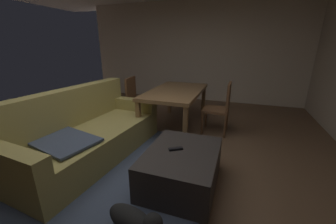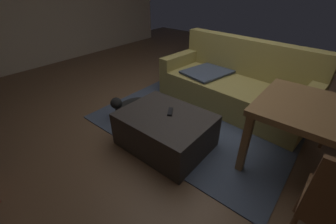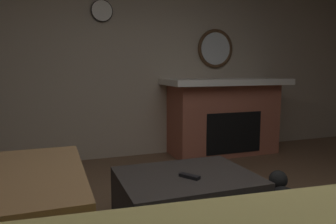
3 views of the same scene
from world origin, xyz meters
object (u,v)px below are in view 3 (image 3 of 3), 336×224
at_px(fireplace, 224,116).
at_px(tv_remote, 189,176).
at_px(ottoman_coffee_table, 186,201).
at_px(wall_clock, 102,11).
at_px(small_dog, 288,199).
at_px(round_wall_mirror, 215,49).

xyz_separation_m(fireplace, tv_remote, (1.39, 1.93, -0.11)).
bearing_deg(ottoman_coffee_table, wall_clock, -82.77).
bearing_deg(ottoman_coffee_table, small_dog, 168.45).
relative_size(fireplace, round_wall_mirror, 3.08).
xyz_separation_m(round_wall_mirror, small_dog, (0.56, 2.30, -1.33)).
relative_size(tv_remote, wall_clock, 0.57).
relative_size(round_wall_mirror, wall_clock, 2.01).
xyz_separation_m(tv_remote, small_dog, (-0.82, 0.09, -0.26)).
height_order(fireplace, wall_clock, wall_clock).
height_order(fireplace, round_wall_mirror, round_wall_mirror).
bearing_deg(fireplace, wall_clock, -9.87).
height_order(ottoman_coffee_table, wall_clock, wall_clock).
distance_m(fireplace, round_wall_mirror, 1.00).
bearing_deg(round_wall_mirror, tv_remote, 57.95).
relative_size(tv_remote, small_dog, 0.28).
distance_m(round_wall_mirror, small_dog, 2.72).
relative_size(ottoman_coffee_table, tv_remote, 6.31).
bearing_deg(wall_clock, ottoman_coffee_table, 97.23).
distance_m(fireplace, ottoman_coffee_table, 2.33).
distance_m(tv_remote, small_dog, 0.87).
height_order(round_wall_mirror, wall_clock, wall_clock).
distance_m(round_wall_mirror, ottoman_coffee_table, 2.85).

